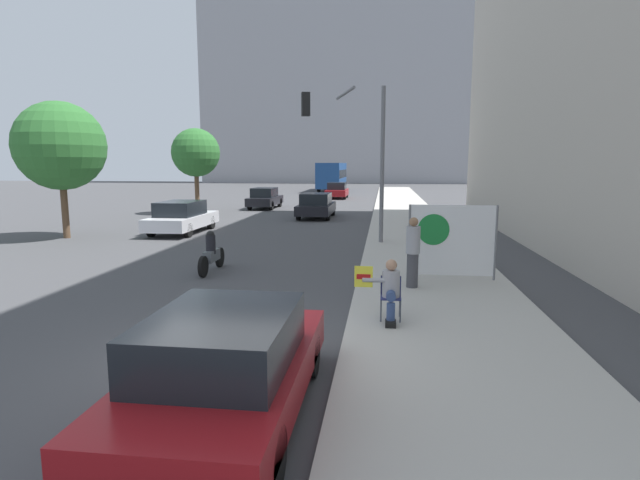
% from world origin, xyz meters
% --- Properties ---
extents(ground_plane, '(160.00, 160.00, 0.00)m').
position_xyz_m(ground_plane, '(0.00, 0.00, 0.00)').
color(ground_plane, '#444447').
extents(sidewalk_curb, '(3.95, 90.00, 0.12)m').
position_xyz_m(sidewalk_curb, '(3.90, 15.00, 0.06)').
color(sidewalk_curb, '#B7B2A8').
rests_on(sidewalk_curb, ground_plane).
extents(building_backdrop_far, '(52.00, 12.00, 38.72)m').
position_xyz_m(building_backdrop_far, '(-2.00, 80.29, 19.36)').
color(building_backdrop_far, '#99999E').
rests_on(building_backdrop_far, ground_plane).
extents(seated_protester, '(0.91, 0.77, 1.19)m').
position_xyz_m(seated_protester, '(2.74, 2.15, 0.75)').
color(seated_protester, '#474C56').
rests_on(seated_protester, sidewalk_curb).
extents(jogger_on_sidewalk, '(0.34, 0.34, 1.73)m').
position_xyz_m(jogger_on_sidewalk, '(3.32, 4.88, 1.01)').
color(jogger_on_sidewalk, '#424247').
rests_on(jogger_on_sidewalk, sidewalk_curb).
extents(protest_banner, '(2.27, 0.06, 1.96)m').
position_xyz_m(protest_banner, '(4.36, 5.91, 1.16)').
color(protest_banner, slate).
rests_on(protest_banner, sidewalk_curb).
extents(traffic_light_pole, '(3.08, 2.84, 5.88)m').
position_xyz_m(traffic_light_pole, '(1.46, 11.71, 4.09)').
color(traffic_light_pole, slate).
rests_on(traffic_light_pole, sidewalk_curb).
extents(parked_car_curbside, '(1.88, 4.26, 1.38)m').
position_xyz_m(parked_car_curbside, '(0.72, -1.71, 0.70)').
color(parked_car_curbside, maroon).
rests_on(parked_car_curbside, ground_plane).
extents(car_on_road_nearest, '(1.89, 4.69, 1.46)m').
position_xyz_m(car_on_road_nearest, '(-6.58, 14.44, 0.73)').
color(car_on_road_nearest, silver).
rests_on(car_on_road_nearest, ground_plane).
extents(car_on_road_midblock, '(1.89, 4.43, 1.45)m').
position_xyz_m(car_on_road_midblock, '(-1.35, 21.63, 0.72)').
color(car_on_road_midblock, black).
rests_on(car_on_road_midblock, ground_plane).
extents(car_on_road_distant, '(1.74, 4.48, 1.47)m').
position_xyz_m(car_on_road_distant, '(-5.83, 27.42, 0.73)').
color(car_on_road_distant, black).
rests_on(car_on_road_distant, ground_plane).
extents(car_on_road_far_lane, '(1.84, 4.11, 1.48)m').
position_xyz_m(car_on_road_far_lane, '(-1.70, 38.36, 0.73)').
color(car_on_road_far_lane, maroon).
rests_on(car_on_road_far_lane, ground_plane).
extents(city_bus_on_road, '(2.61, 10.20, 3.26)m').
position_xyz_m(city_bus_on_road, '(-3.49, 51.06, 1.87)').
color(city_bus_on_road, navy).
rests_on(city_bus_on_road, ground_plane).
extents(motorcycle_on_road, '(0.28, 2.03, 1.23)m').
position_xyz_m(motorcycle_on_road, '(-2.37, 6.49, 0.53)').
color(motorcycle_on_road, '#565B60').
rests_on(motorcycle_on_road, ground_plane).
extents(street_tree_near_curb, '(3.67, 3.67, 5.71)m').
position_xyz_m(street_tree_near_curb, '(-10.84, 12.25, 3.87)').
color(street_tree_near_curb, brown).
rests_on(street_tree_near_curb, ground_plane).
extents(street_tree_midblock, '(3.03, 3.03, 5.36)m').
position_xyz_m(street_tree_midblock, '(-9.25, 23.32, 3.83)').
color(street_tree_midblock, brown).
rests_on(street_tree_midblock, ground_plane).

